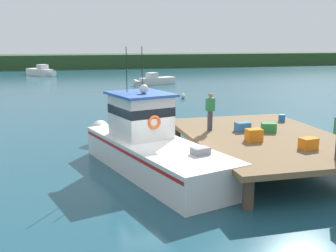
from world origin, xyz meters
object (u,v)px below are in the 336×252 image
Objects in this scene: moored_boat_mid_harbor at (41,71)px; crate_single_far at (254,135)px; crate_single_by_cleat at (269,127)px; deckhand_by_the_boat at (210,111)px; crate_stack_mid_dock at (308,143)px; bait_bucket at (282,118)px; moored_boat_off_the_point at (155,80)px; main_fishing_boat at (148,145)px; crate_stack_near_edge at (243,127)px; mooring_buoy_inshore at (183,96)px.

crate_single_far is at bearing -77.68° from moored_boat_mid_harbor.
crate_single_by_cleat is 2.60m from deckhand_by_the_boat.
crate_stack_mid_dock is 1.76× the size of bait_bucket.
moored_boat_off_the_point is (13.34, -15.90, -0.07)m from moored_boat_mid_harbor.
deckhand_by_the_boat reaches higher than bait_bucket.
moored_boat_off_the_point is (3.96, 29.56, -1.59)m from deckhand_by_the_boat.
main_fishing_boat is 6.08× the size of deckhand_by_the_boat.
deckhand_by_the_boat is 29.86m from moored_boat_off_the_point.
moored_boat_off_the_point is at bearing -49.99° from moored_boat_mid_harbor.
crate_stack_near_edge is 0.11× the size of moored_boat_off_the_point.
mooring_buoy_inshore is at bearing 81.73° from crate_single_far.
deckhand_by_the_boat is at bearing 160.40° from crate_stack_near_edge.
crate_stack_mid_dock reaches higher than bait_bucket.
main_fishing_boat is at bearing -172.33° from crate_stack_near_edge.
deckhand_by_the_boat is 18.23m from mooring_buoy_inshore.
mooring_buoy_inshore is at bearing 69.92° from main_fishing_boat.
crate_single_by_cleat is at bearing -131.70° from bait_bucket.
bait_bucket is at bearing -73.19° from moored_boat_mid_harbor.
bait_bucket is at bearing 48.30° from crate_single_by_cleat.
bait_bucket reaches higher than mooring_buoy_inshore.
deckhand_by_the_boat is at bearing 115.10° from crate_single_far.
bait_bucket is (6.98, 2.06, 0.36)m from main_fishing_boat.
main_fishing_boat is 46.95m from moored_boat_mid_harbor.
crate_single_by_cleat is at bearing -20.76° from deckhand_by_the_boat.
main_fishing_boat is at bearing -102.70° from moored_boat_off_the_point.
deckhand_by_the_boat is at bearing 122.43° from crate_stack_mid_dock.
deckhand_by_the_boat reaches higher than moored_boat_mid_harbor.
main_fishing_boat is 22.66× the size of mooring_buoy_inshore.
deckhand_by_the_boat is (-2.40, 3.78, 0.65)m from crate_stack_mid_dock.
crate_stack_near_edge is 1.10m from crate_single_by_cleat.
crate_single_far reaches higher than mooring_buoy_inshore.
crate_single_far is 4.40m from bait_bucket.
moored_boat_mid_harbor is at bearing 115.61° from mooring_buoy_inshore.
crate_single_far is at bearing -133.21° from bait_bucket.
crate_stack_near_edge is at bearing -98.12° from mooring_buoy_inshore.
crate_stack_near_edge is 0.10× the size of moored_boat_mid_harbor.
crate_stack_mid_dock reaches higher than crate_stack_near_edge.
mooring_buoy_inshore is (-0.12, 16.69, -1.15)m from bait_bucket.
crate_stack_mid_dock is at bearing -57.57° from deckhand_by_the_boat.
crate_stack_near_edge is 1.00× the size of crate_single_by_cleat.
crate_single_far is 2.50m from deckhand_by_the_boat.
crate_single_by_cleat is at bearing -94.84° from mooring_buoy_inshore.
crate_stack_mid_dock is at bearing -92.68° from moored_boat_off_the_point.
mooring_buoy_inshore is at bearing 85.96° from crate_stack_mid_dock.
bait_bucket is 16.73m from mooring_buoy_inshore.
bait_bucket is (1.70, 1.90, -0.02)m from crate_single_by_cleat.
crate_single_far is (-1.32, -1.31, 0.04)m from crate_single_by_cleat.
main_fishing_boat reaches higher than crate_stack_near_edge.
crate_stack_near_edge is 3.48m from crate_stack_mid_dock.
main_fishing_boat is 19.98m from mooring_buoy_inshore.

